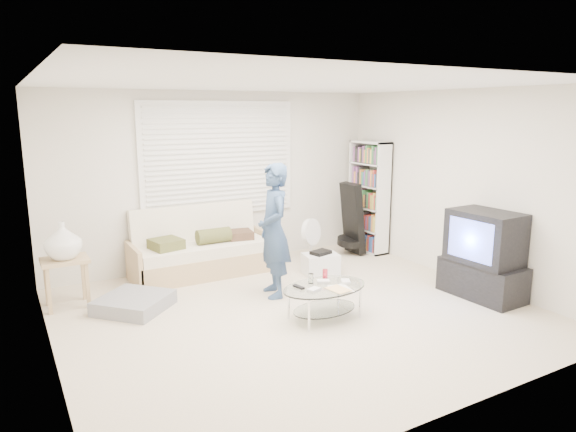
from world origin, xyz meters
TOP-DOWN VIEW (x-y plane):
  - ground at (0.00, 0.00)m, footprint 5.00×5.00m
  - room_shell at (0.00, 0.48)m, footprint 5.02×4.52m
  - window_blinds at (0.00, 2.20)m, footprint 2.32×0.08m
  - futon_sofa at (-0.44, 1.87)m, footprint 1.92×0.77m
  - grey_floor_pillow at (-1.58, 1.00)m, footprint 1.00×1.00m
  - side_table at (-2.22, 1.47)m, footprint 0.51×0.41m
  - bookshelf at (2.32, 1.70)m, footprint 0.28×0.74m
  - guitar_case at (1.96, 1.64)m, footprint 0.40×0.41m
  - floor_fan at (1.16, 1.59)m, footprint 0.42×0.27m
  - storage_bin at (0.99, 1.04)m, footprint 0.52×0.41m
  - tv_unit at (2.20, -0.67)m, footprint 0.57×0.99m
  - coffee_table at (0.17, -0.28)m, footprint 1.01×0.67m
  - standing_person at (0.03, 0.63)m, footprint 0.50×0.66m

SIDE VIEW (x-z plane):
  - ground at x=0.00m, z-range 0.00..0.00m
  - grey_floor_pillow at x=-1.58m, z-range 0.00..0.16m
  - storage_bin at x=0.99m, z-range -0.02..0.31m
  - coffee_table at x=0.17m, z-range 0.05..0.54m
  - futon_sofa at x=-0.44m, z-range -0.16..0.78m
  - floor_fan at x=1.16m, z-range 0.06..0.73m
  - guitar_case at x=1.96m, z-range -0.06..1.05m
  - tv_unit at x=2.20m, z-range -0.02..1.04m
  - side_table at x=-2.22m, z-range 0.24..1.25m
  - standing_person at x=0.03m, z-range 0.00..1.62m
  - bookshelf at x=2.32m, z-range 0.00..1.76m
  - window_blinds at x=0.00m, z-range 0.74..2.36m
  - room_shell at x=0.00m, z-range 0.37..2.88m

